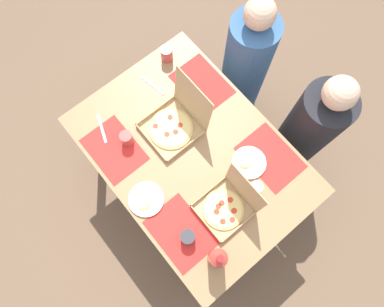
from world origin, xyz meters
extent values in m
plane|color=brown|center=(0.00, 0.00, 0.00)|extent=(6.00, 6.00, 0.00)
cylinder|color=#3F3328|center=(-0.63, -0.43, 0.37)|extent=(0.07, 0.07, 0.74)
cylinder|color=#3F3328|center=(0.63, -0.43, 0.37)|extent=(0.07, 0.07, 0.74)
cylinder|color=#3F3328|center=(-0.63, 0.43, 0.37)|extent=(0.07, 0.07, 0.74)
cylinder|color=#3F3328|center=(0.63, 0.43, 0.37)|extent=(0.07, 0.07, 0.74)
cube|color=#936D47|center=(0.00, 0.00, 0.76)|extent=(1.38, 0.97, 0.03)
cube|color=red|center=(-0.31, -0.34, 0.77)|extent=(0.36, 0.26, 0.00)
cube|color=red|center=(0.31, -0.34, 0.77)|extent=(0.36, 0.26, 0.00)
cube|color=red|center=(-0.31, 0.34, 0.77)|extent=(0.36, 0.26, 0.00)
cube|color=red|center=(0.31, 0.34, 0.77)|extent=(0.36, 0.26, 0.00)
cube|color=tan|center=(0.36, -0.07, 0.77)|extent=(0.26, 0.26, 0.01)
cube|color=tan|center=(0.23, -0.07, 0.79)|extent=(0.01, 0.26, 0.03)
cube|color=tan|center=(0.49, -0.07, 0.79)|extent=(0.01, 0.26, 0.03)
cube|color=tan|center=(0.36, -0.20, 0.79)|extent=(0.26, 0.01, 0.03)
cube|color=tan|center=(0.36, 0.05, 0.79)|extent=(0.26, 0.01, 0.03)
cylinder|color=#E0B76B|center=(0.36, -0.07, 0.78)|extent=(0.23, 0.23, 0.01)
cylinder|color=#EFD67F|center=(0.36, -0.07, 0.79)|extent=(0.21, 0.21, 0.00)
cylinder|color=red|center=(0.44, -0.08, 0.79)|extent=(0.03, 0.03, 0.00)
cylinder|color=red|center=(0.41, -0.04, 0.79)|extent=(0.03, 0.03, 0.00)
cylinder|color=red|center=(0.35, -0.01, 0.79)|extent=(0.03, 0.03, 0.00)
cylinder|color=red|center=(0.33, -0.06, 0.79)|extent=(0.03, 0.03, 0.00)
cylinder|color=red|center=(0.33, -0.09, 0.79)|extent=(0.03, 0.03, 0.00)
cylinder|color=red|center=(0.35, -0.11, 0.79)|extent=(0.03, 0.03, 0.00)
cylinder|color=red|center=(0.41, -0.12, 0.79)|extent=(0.03, 0.03, 0.00)
cube|color=tan|center=(0.36, 0.06, 0.94)|extent=(0.26, 0.01, 0.26)
cube|color=tan|center=(-0.20, 0.00, 0.77)|extent=(0.30, 0.30, 0.01)
cube|color=tan|center=(-0.34, 0.00, 0.79)|extent=(0.01, 0.30, 0.03)
cube|color=tan|center=(-0.05, 0.00, 0.79)|extent=(0.01, 0.30, 0.03)
cube|color=tan|center=(-0.20, -0.15, 0.79)|extent=(0.30, 0.01, 0.03)
cube|color=tan|center=(-0.20, 0.15, 0.79)|extent=(0.30, 0.01, 0.03)
cylinder|color=#E0B76B|center=(-0.20, 0.00, 0.78)|extent=(0.26, 0.26, 0.01)
cylinder|color=#EFD67F|center=(-0.20, 0.00, 0.79)|extent=(0.24, 0.24, 0.00)
cylinder|color=red|center=(-0.16, 0.01, 0.79)|extent=(0.03, 0.03, 0.00)
cylinder|color=red|center=(-0.18, 0.05, 0.79)|extent=(0.03, 0.03, 0.00)
cylinder|color=red|center=(-0.25, 0.04, 0.79)|extent=(0.03, 0.03, 0.00)
cylinder|color=red|center=(-0.26, -0.06, 0.79)|extent=(0.03, 0.03, 0.00)
cylinder|color=red|center=(-0.18, -0.04, 0.79)|extent=(0.03, 0.03, 0.00)
cube|color=tan|center=(-0.20, 0.17, 0.96)|extent=(0.30, 0.04, 0.30)
cylinder|color=white|center=(0.25, 0.22, 0.78)|extent=(0.19, 0.19, 0.01)
cylinder|color=white|center=(0.25, 0.22, 0.78)|extent=(0.20, 0.20, 0.01)
cylinder|color=#E0B76B|center=(0.24, 0.20, 0.79)|extent=(0.08, 0.08, 0.01)
cylinder|color=#EFD67F|center=(0.24, 0.20, 0.80)|extent=(0.07, 0.07, 0.00)
cylinder|color=white|center=(0.04, -0.37, 0.78)|extent=(0.19, 0.19, 0.01)
cylinder|color=white|center=(0.04, -0.37, 0.78)|extent=(0.20, 0.20, 0.01)
cylinder|color=#E0B76B|center=(0.05, -0.39, 0.79)|extent=(0.08, 0.08, 0.01)
cylinder|color=#EFD67F|center=(0.05, -0.39, 0.80)|extent=(0.07, 0.07, 0.00)
cylinder|color=#B2382D|center=(0.53, -0.28, 0.88)|extent=(0.09, 0.09, 0.22)
cone|color=#B2382D|center=(0.53, -0.28, 1.01)|extent=(0.09, 0.09, 0.04)
cylinder|color=#B2382D|center=(0.53, -0.28, 1.05)|extent=(0.03, 0.03, 0.06)
cylinder|color=red|center=(0.53, -0.28, 1.09)|extent=(0.03, 0.03, 0.01)
cylinder|color=#333338|center=(0.35, -0.32, 0.81)|extent=(0.08, 0.08, 0.09)
cylinder|color=silver|center=(0.39, 0.13, 0.82)|extent=(0.07, 0.07, 0.10)
cylinder|color=#BF4742|center=(-0.59, 0.28, 0.82)|extent=(0.07, 0.07, 0.10)
cylinder|color=#BF4742|center=(-0.30, -0.24, 0.82)|extent=(0.07, 0.07, 0.10)
cube|color=#B7B7BC|center=(-0.46, -0.32, 0.77)|extent=(0.18, 0.08, 0.00)
cube|color=#B7B7BC|center=(-0.50, 0.09, 0.77)|extent=(0.19, 0.05, 0.00)
cylinder|color=#33598C|center=(-0.31, 0.75, 0.50)|extent=(0.32, 0.32, 1.00)
sphere|color=#D1A889|center=(-0.31, 0.75, 1.10)|extent=(0.19, 0.19, 0.19)
cylinder|color=black|center=(0.31, 0.75, 0.49)|extent=(0.32, 0.32, 0.97)
sphere|color=#D1A889|center=(0.31, 0.75, 1.07)|extent=(0.19, 0.19, 0.19)
camera|label=1|loc=(0.44, -0.37, 2.66)|focal=31.66mm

